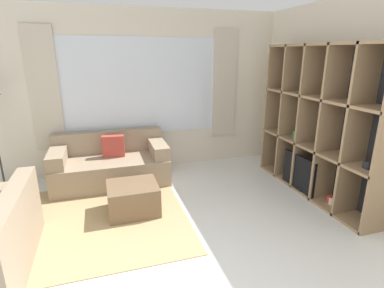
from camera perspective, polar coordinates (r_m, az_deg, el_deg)
The scene contains 6 objects.
wall_back at distance 5.22m, azimuth -9.56°, elevation 9.72°, with size 6.01×0.11×2.70m.
wall_right at distance 4.69m, azimuth 25.26°, elevation 7.43°, with size 0.07×4.57×2.70m, color beige.
area_rug at distance 4.04m, azimuth -20.60°, elevation -13.78°, with size 2.59×2.09×0.01m, color tan.
shelving_unit at distance 4.57m, azimuth 23.27°, elevation 3.38°, with size 0.40×2.25×2.12m.
couch_main at distance 4.96m, azimuth -15.19°, elevation -3.75°, with size 1.75×0.89×0.77m.
ottoman at distance 4.01m, azimuth -11.16°, elevation -10.12°, with size 0.63×0.57×0.39m.
Camera 1 is at (-0.69, -1.74, 2.00)m, focal length 28.00 mm.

